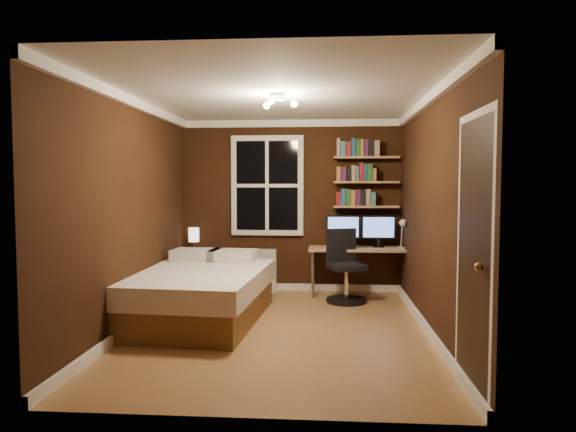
# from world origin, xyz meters

# --- Properties ---
(floor) EXTENTS (4.20, 4.20, 0.00)m
(floor) POSITION_xyz_m (0.00, 0.00, 0.00)
(floor) COLOR #96663C
(floor) RESTS_ON ground
(wall_back) EXTENTS (3.20, 0.04, 2.50)m
(wall_back) POSITION_xyz_m (0.00, 2.10, 1.25)
(wall_back) COLOR black
(wall_back) RESTS_ON ground
(wall_left) EXTENTS (0.04, 4.20, 2.50)m
(wall_left) POSITION_xyz_m (-1.60, 0.00, 1.25)
(wall_left) COLOR black
(wall_left) RESTS_ON ground
(wall_right) EXTENTS (0.04, 4.20, 2.50)m
(wall_right) POSITION_xyz_m (1.60, 0.00, 1.25)
(wall_right) COLOR black
(wall_right) RESTS_ON ground
(ceiling) EXTENTS (3.20, 4.20, 0.02)m
(ceiling) POSITION_xyz_m (0.00, 0.00, 2.50)
(ceiling) COLOR white
(ceiling) RESTS_ON wall_back
(window) EXTENTS (1.06, 0.06, 1.46)m
(window) POSITION_xyz_m (-0.35, 2.06, 1.55)
(window) COLOR white
(window) RESTS_ON wall_back
(door) EXTENTS (0.03, 0.82, 2.05)m
(door) POSITION_xyz_m (1.59, -1.55, 1.02)
(door) COLOR black
(door) RESTS_ON ground
(door_knob) EXTENTS (0.06, 0.06, 0.06)m
(door_knob) POSITION_xyz_m (1.55, -1.85, 1.00)
(door_knob) COLOR #B88842
(door_knob) RESTS_ON door
(ceiling_fixture) EXTENTS (0.44, 0.44, 0.18)m
(ceiling_fixture) POSITION_xyz_m (0.00, -0.10, 2.40)
(ceiling_fixture) COLOR beige
(ceiling_fixture) RESTS_ON ceiling
(bookshelf_lower) EXTENTS (0.92, 0.22, 0.03)m
(bookshelf_lower) POSITION_xyz_m (1.08, 1.98, 1.25)
(bookshelf_lower) COLOR #A2794E
(bookshelf_lower) RESTS_ON wall_back
(books_row_lower) EXTENTS (0.48, 0.16, 0.23)m
(books_row_lower) POSITION_xyz_m (1.08, 1.98, 1.38)
(books_row_lower) COLOR maroon
(books_row_lower) RESTS_ON bookshelf_lower
(bookshelf_middle) EXTENTS (0.92, 0.22, 0.03)m
(bookshelf_middle) POSITION_xyz_m (1.08, 1.98, 1.60)
(bookshelf_middle) COLOR #A2794E
(bookshelf_middle) RESTS_ON wall_back
(books_row_middle) EXTENTS (0.54, 0.16, 0.23)m
(books_row_middle) POSITION_xyz_m (1.08, 1.98, 1.73)
(books_row_middle) COLOR #1B527D
(books_row_middle) RESTS_ON bookshelf_middle
(bookshelf_upper) EXTENTS (0.92, 0.22, 0.03)m
(bookshelf_upper) POSITION_xyz_m (1.08, 1.98, 1.95)
(bookshelf_upper) COLOR #A2794E
(bookshelf_upper) RESTS_ON wall_back
(books_row_upper) EXTENTS (0.54, 0.16, 0.23)m
(books_row_upper) POSITION_xyz_m (1.08, 1.98, 2.08)
(books_row_upper) COLOR #275926
(books_row_upper) RESTS_ON bookshelf_upper
(bed) EXTENTS (1.68, 2.23, 0.72)m
(bed) POSITION_xyz_m (-1.00, 0.36, 0.31)
(bed) COLOR brown
(bed) RESTS_ON ground
(nightstand) EXTENTS (0.42, 0.42, 0.51)m
(nightstand) POSITION_xyz_m (-1.40, 1.85, 0.25)
(nightstand) COLOR brown
(nightstand) RESTS_ON ground
(bedside_lamp) EXTENTS (0.15, 0.15, 0.44)m
(bedside_lamp) POSITION_xyz_m (-1.40, 1.85, 0.72)
(bedside_lamp) COLOR white
(bedside_lamp) RESTS_ON nightstand
(radiator) EXTENTS (0.41, 0.14, 0.62)m
(radiator) POSITION_xyz_m (-0.42, 1.99, 0.31)
(radiator) COLOR silver
(radiator) RESTS_ON ground
(desk) EXTENTS (1.43, 0.54, 0.68)m
(desk) POSITION_xyz_m (0.99, 1.81, 0.62)
(desk) COLOR #A2794E
(desk) RESTS_ON ground
(monitor_left) EXTENTS (0.48, 0.12, 0.45)m
(monitor_left) POSITION_xyz_m (0.76, 1.88, 0.90)
(monitor_left) COLOR black
(monitor_left) RESTS_ON desk
(monitor_right) EXTENTS (0.48, 0.12, 0.45)m
(monitor_right) POSITION_xyz_m (1.25, 1.88, 0.90)
(monitor_right) COLOR black
(monitor_right) RESTS_ON desk
(desk_lamp) EXTENTS (0.14, 0.32, 0.44)m
(desk_lamp) POSITION_xyz_m (1.55, 1.63, 0.90)
(desk_lamp) COLOR silver
(desk_lamp) RESTS_ON desk
(office_chair) EXTENTS (0.56, 0.56, 0.97)m
(office_chair) POSITION_xyz_m (0.77, 1.41, 0.36)
(office_chair) COLOR black
(office_chair) RESTS_ON ground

